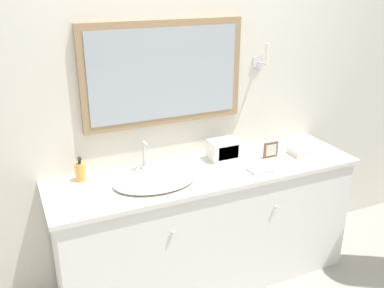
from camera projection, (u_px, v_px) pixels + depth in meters
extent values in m
cube|color=silver|center=(188.00, 96.00, 2.88)|extent=(8.00, 0.06, 2.55)
cube|color=#997A56|center=(164.00, 74.00, 2.71)|extent=(1.07, 0.04, 0.66)
cube|color=#9EA8B2|center=(165.00, 74.00, 2.69)|extent=(0.98, 0.01, 0.57)
cylinder|color=silver|center=(258.00, 62.00, 2.97)|extent=(0.09, 0.01, 0.09)
cylinder|color=silver|center=(262.00, 63.00, 2.93)|extent=(0.02, 0.10, 0.02)
cylinder|color=white|center=(267.00, 54.00, 2.86)|extent=(0.02, 0.02, 0.14)
cube|color=white|center=(207.00, 229.00, 2.94)|extent=(1.99, 0.53, 0.83)
cube|color=silver|center=(208.00, 172.00, 2.78)|extent=(2.05, 0.56, 0.03)
sphere|color=silver|center=(173.00, 233.00, 2.48)|extent=(0.02, 0.02, 0.02)
sphere|color=silver|center=(276.00, 207.00, 2.75)|extent=(0.02, 0.02, 0.02)
ellipsoid|color=silver|center=(155.00, 180.00, 2.60)|extent=(0.52, 0.36, 0.03)
cylinder|color=silver|center=(145.00, 168.00, 2.77)|extent=(0.06, 0.06, 0.03)
cylinder|color=silver|center=(144.00, 154.00, 2.74)|extent=(0.02, 0.02, 0.16)
cylinder|color=silver|center=(145.00, 144.00, 2.68)|extent=(0.02, 0.07, 0.02)
cylinder|color=white|center=(133.00, 167.00, 2.74)|extent=(0.06, 0.02, 0.02)
cylinder|color=white|center=(156.00, 164.00, 2.79)|extent=(0.06, 0.02, 0.02)
cylinder|color=gold|center=(81.00, 172.00, 2.61)|extent=(0.07, 0.07, 0.12)
cylinder|color=black|center=(79.00, 161.00, 2.58)|extent=(0.02, 0.02, 0.03)
cube|color=black|center=(79.00, 159.00, 2.57)|extent=(0.02, 0.03, 0.01)
cube|color=white|center=(224.00, 149.00, 2.92)|extent=(0.21, 0.14, 0.14)
cube|color=black|center=(229.00, 153.00, 2.86)|extent=(0.15, 0.01, 0.09)
cube|color=brown|center=(271.00, 150.00, 2.95)|extent=(0.11, 0.01, 0.11)
cube|color=beige|center=(271.00, 150.00, 2.94)|extent=(0.08, 0.00, 0.08)
cube|color=white|center=(278.00, 145.00, 3.14)|extent=(0.16, 0.13, 0.04)
cube|color=silver|center=(301.00, 151.00, 3.01)|extent=(0.15, 0.13, 0.04)
cube|color=#ADADB2|center=(260.00, 170.00, 2.76)|extent=(0.15, 0.11, 0.01)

